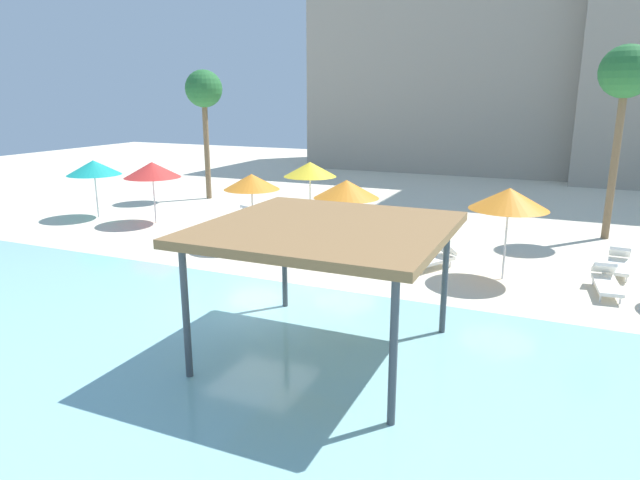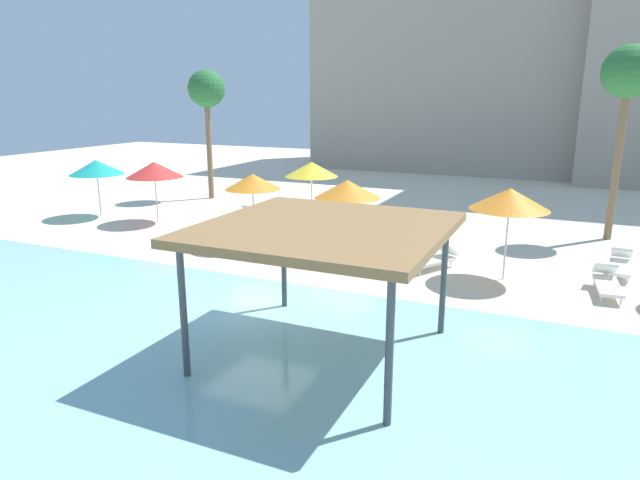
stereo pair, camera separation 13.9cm
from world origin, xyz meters
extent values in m
plane|color=beige|center=(0.00, 0.00, 0.00)|extent=(80.00, 80.00, 0.00)
cube|color=#8CC6CC|center=(0.00, -5.25, 0.02)|extent=(44.00, 13.50, 0.04)
cylinder|color=#42474C|center=(0.84, -0.19, 1.33)|extent=(0.14, 0.14, 2.67)
cylinder|color=#42474C|center=(4.92, -0.19, 1.33)|extent=(0.14, 0.14, 2.67)
cylinder|color=#42474C|center=(0.84, -4.28, 1.33)|extent=(0.14, 0.14, 2.67)
cylinder|color=#42474C|center=(4.92, -4.28, 1.33)|extent=(0.14, 0.14, 2.67)
cube|color=olive|center=(2.88, -2.23, 2.76)|extent=(4.79, 4.79, 0.18)
cylinder|color=silver|center=(0.35, 5.42, 0.97)|extent=(0.06, 0.06, 1.93)
cone|color=orange|center=(0.35, 5.42, 2.25)|extent=(2.27, 2.27, 0.63)
cylinder|color=silver|center=(5.76, 4.54, 1.07)|extent=(0.06, 0.06, 2.14)
cone|color=orange|center=(5.76, 4.54, 2.45)|extent=(2.30, 2.30, 0.63)
cylinder|color=silver|center=(-8.89, 6.45, 0.99)|extent=(0.06, 0.06, 1.97)
cone|color=red|center=(-8.89, 6.45, 2.30)|extent=(2.39, 2.39, 0.66)
cylinder|color=silver|center=(-2.24, 8.05, 1.09)|extent=(0.06, 0.06, 2.19)
cone|color=yellow|center=(-2.24, 8.05, 2.48)|extent=(2.14, 2.14, 0.59)
cylinder|color=silver|center=(-12.05, 6.32, 0.96)|extent=(0.06, 0.06, 1.93)
cone|color=teal|center=(-12.05, 6.32, 2.25)|extent=(2.37, 2.37, 0.65)
cylinder|color=silver|center=(-3.04, 4.80, 1.05)|extent=(0.06, 0.06, 2.10)
cone|color=orange|center=(-3.04, 4.80, 2.38)|extent=(2.01, 2.01, 0.55)
cylinder|color=white|center=(-5.53, 6.73, 0.11)|extent=(0.05, 0.05, 0.22)
cylinder|color=white|center=(-5.98, 6.89, 0.11)|extent=(0.05, 0.05, 0.22)
cylinder|color=white|center=(-5.04, 8.09, 0.11)|extent=(0.05, 0.05, 0.22)
cylinder|color=white|center=(-5.49, 8.25, 0.11)|extent=(0.05, 0.05, 0.22)
cube|color=white|center=(-5.51, 7.49, 0.27)|extent=(1.17, 1.90, 0.10)
cube|color=white|center=(-5.26, 8.19, 0.55)|extent=(0.74, 0.68, 0.40)
cylinder|color=white|center=(3.39, 3.82, 0.11)|extent=(0.05, 0.05, 0.22)
cylinder|color=white|center=(2.97, 4.05, 0.11)|extent=(0.05, 0.05, 0.22)
cylinder|color=white|center=(4.09, 5.08, 0.11)|extent=(0.05, 0.05, 0.22)
cylinder|color=white|center=(3.67, 5.31, 0.11)|extent=(0.05, 0.05, 0.22)
cube|color=white|center=(3.53, 4.57, 0.27)|extent=(1.40, 1.86, 0.10)
cube|color=white|center=(3.89, 5.21, 0.55)|extent=(0.77, 0.74, 0.40)
cylinder|color=white|center=(9.15, 5.62, 0.11)|extent=(0.05, 0.05, 0.22)
cylinder|color=white|center=(8.68, 5.66, 0.11)|extent=(0.05, 0.05, 0.22)
cylinder|color=white|center=(9.27, 7.06, 0.11)|extent=(0.05, 0.05, 0.22)
cylinder|color=white|center=(8.79, 7.09, 0.11)|extent=(0.05, 0.05, 0.22)
cube|color=white|center=(8.97, 6.36, 0.27)|extent=(0.74, 1.84, 0.10)
cube|color=white|center=(9.03, 7.10, 0.55)|extent=(0.64, 0.55, 0.40)
cylinder|color=white|center=(8.86, 3.60, 0.11)|extent=(0.05, 0.05, 0.22)
cylinder|color=white|center=(8.38, 3.56, 0.11)|extent=(0.05, 0.05, 0.22)
cylinder|color=white|center=(8.73, 5.04, 0.11)|extent=(0.05, 0.05, 0.22)
cylinder|color=white|center=(8.25, 4.99, 0.11)|extent=(0.05, 0.05, 0.22)
cube|color=white|center=(8.56, 4.30, 0.27)|extent=(0.76, 1.85, 0.10)
cube|color=white|center=(8.49, 5.04, 0.55)|extent=(0.64, 0.56, 0.40)
cylinder|color=brown|center=(-10.21, 12.35, 2.67)|extent=(0.28, 0.28, 5.35)
sphere|color=#286B33|center=(-10.21, 12.35, 5.70)|extent=(1.90, 1.90, 1.90)
cylinder|color=brown|center=(8.84, 11.25, 2.92)|extent=(0.28, 0.28, 5.85)
sphere|color=#286B33|center=(8.84, 11.25, 6.20)|extent=(1.90, 1.90, 1.90)
cube|color=#9E9384|center=(-0.08, 31.77, 7.18)|extent=(21.70, 10.82, 14.36)
camera|label=1|loc=(7.16, -12.30, 5.37)|focal=31.28mm
camera|label=2|loc=(7.29, -12.25, 5.37)|focal=31.28mm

